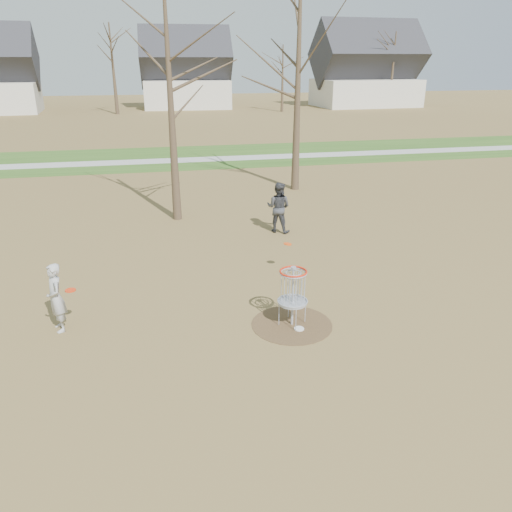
{
  "coord_description": "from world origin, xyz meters",
  "views": [
    {
      "loc": [
        -2.77,
        -9.37,
        5.49
      ],
      "look_at": [
        -0.5,
        1.5,
        1.1
      ],
      "focal_mm": 35.0,
      "sensor_mm": 36.0,
      "label": 1
    }
  ],
  "objects_px": {
    "player_throwing": "(278,207)",
    "disc_grounded": "(299,329)",
    "player_standing": "(56,298)",
    "disc_golf_basket": "(293,287)"
  },
  "relations": [
    {
      "from": "player_standing",
      "to": "disc_grounded",
      "type": "relative_size",
      "value": 6.96
    },
    {
      "from": "player_throwing",
      "to": "disc_golf_basket",
      "type": "distance_m",
      "value": 6.44
    },
    {
      "from": "disc_golf_basket",
      "to": "disc_grounded",
      "type": "bearing_deg",
      "value": -68.42
    },
    {
      "from": "player_standing",
      "to": "player_throwing",
      "type": "relative_size",
      "value": 0.89
    },
    {
      "from": "player_standing",
      "to": "player_throwing",
      "type": "xyz_separation_m",
      "value": [
        6.27,
        5.49,
        0.09
      ]
    },
    {
      "from": "disc_grounded",
      "to": "disc_golf_basket",
      "type": "height_order",
      "value": "disc_golf_basket"
    },
    {
      "from": "player_throwing",
      "to": "player_standing",
      "type": "bearing_deg",
      "value": 74.04
    },
    {
      "from": "player_standing",
      "to": "disc_golf_basket",
      "type": "bearing_deg",
      "value": 60.0
    },
    {
      "from": "player_standing",
      "to": "disc_golf_basket",
      "type": "xyz_separation_m",
      "value": [
        4.99,
        -0.82,
        0.15
      ]
    },
    {
      "from": "player_throwing",
      "to": "disc_grounded",
      "type": "bearing_deg",
      "value": 112.63
    }
  ]
}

